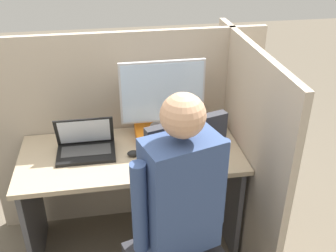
{
  "coord_description": "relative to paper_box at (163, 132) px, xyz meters",
  "views": [
    {
      "loc": [
        -0.11,
        -1.71,
        2.04
      ],
      "look_at": [
        0.2,
        0.16,
        0.99
      ],
      "focal_mm": 42.0,
      "sensor_mm": 36.0,
      "label": 1
    }
  ],
  "objects": [
    {
      "name": "person",
      "position": [
        -0.05,
        -0.86,
        0.05
      ],
      "size": [
        0.46,
        0.45,
        1.41
      ],
      "color": "brown",
      "rests_on": "ground"
    },
    {
      "name": "laptop",
      "position": [
        -0.49,
        -0.13,
        0.02
      ],
      "size": [
        0.34,
        0.23,
        0.23
      ],
      "color": "black",
      "rests_on": "desk"
    },
    {
      "name": "cubicle_panel_right",
      "position": [
        0.47,
        -0.23,
        -0.08
      ],
      "size": [
        0.04,
        1.25,
        1.39
      ],
      "color": "tan",
      "rests_on": "ground"
    },
    {
      "name": "stapler",
      "position": [
        0.33,
        -0.14,
        -0.0
      ],
      "size": [
        0.05,
        0.15,
        0.05
      ],
      "color": "#A31919",
      "rests_on": "desk"
    },
    {
      "name": "monitor",
      "position": [
        0.0,
        0.0,
        0.26
      ],
      "size": [
        0.53,
        0.17,
        0.45
      ],
      "color": "#B2B2B7",
      "rests_on": "paper_box"
    },
    {
      "name": "office_chair",
      "position": [
        -0.01,
        -0.7,
        -0.19
      ],
      "size": [
        0.58,
        0.62,
        1.15
      ],
      "color": "#2D2D33",
      "rests_on": "ground"
    },
    {
      "name": "desk",
      "position": [
        -0.22,
        -0.17,
        -0.22
      ],
      "size": [
        1.34,
        0.62,
        0.74
      ],
      "color": "tan",
      "rests_on": "ground"
    },
    {
      "name": "paper_box",
      "position": [
        0.0,
        0.0,
        0.0
      ],
      "size": [
        0.35,
        0.22,
        0.06
      ],
      "color": "orange",
      "rests_on": "desk"
    },
    {
      "name": "carrot_toy",
      "position": [
        -0.12,
        -0.36,
        -0.01
      ],
      "size": [
        0.04,
        0.16,
        0.04
      ],
      "color": "orange",
      "rests_on": "desk"
    },
    {
      "name": "mouse",
      "position": [
        -0.21,
        -0.21,
        -0.01
      ],
      "size": [
        0.07,
        0.05,
        0.04
      ],
      "color": "black",
      "rests_on": "desk"
    },
    {
      "name": "cubicle_panel_back",
      "position": [
        -0.22,
        0.17,
        -0.08
      ],
      "size": [
        1.84,
        0.04,
        1.39
      ],
      "color": "tan",
      "rests_on": "ground"
    },
    {
      "name": "coffee_mug",
      "position": [
        0.36,
        -0.01,
        0.02
      ],
      "size": [
        0.08,
        0.08,
        0.1
      ],
      "color": "white",
      "rests_on": "desk"
    }
  ]
}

